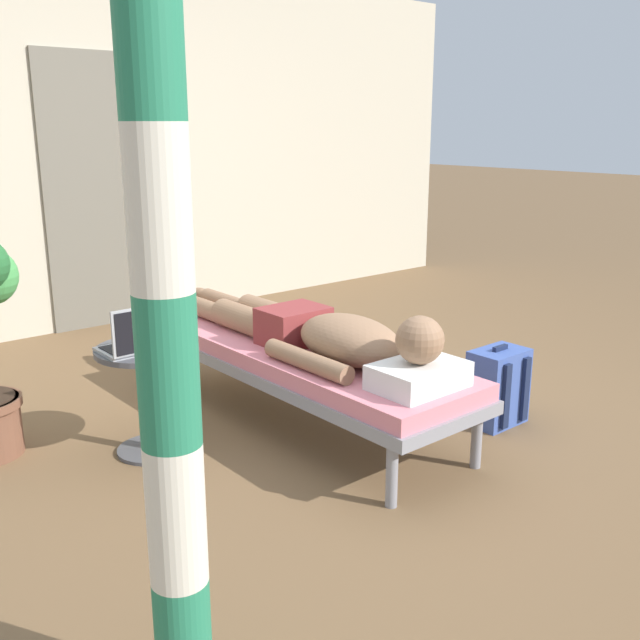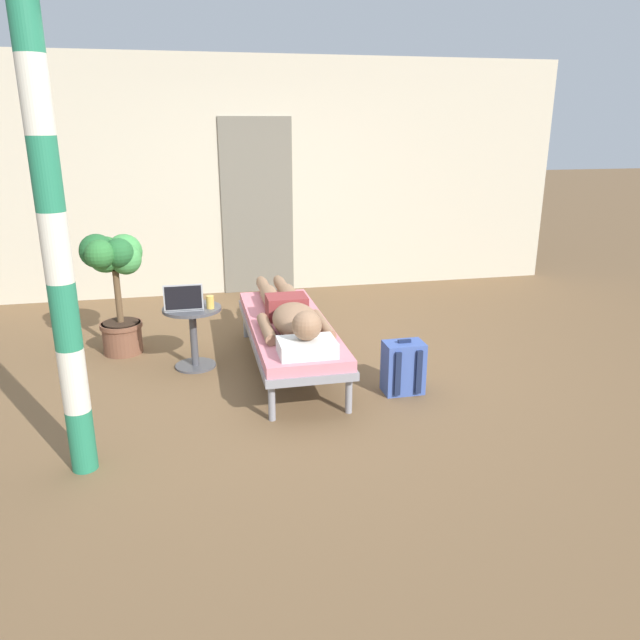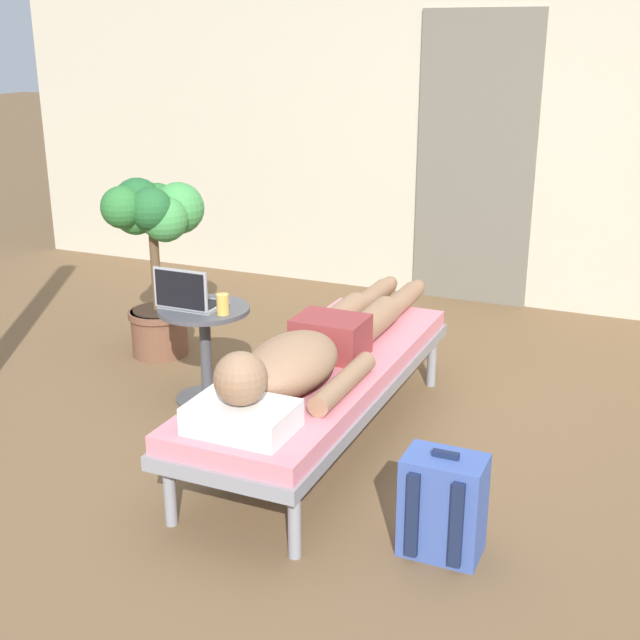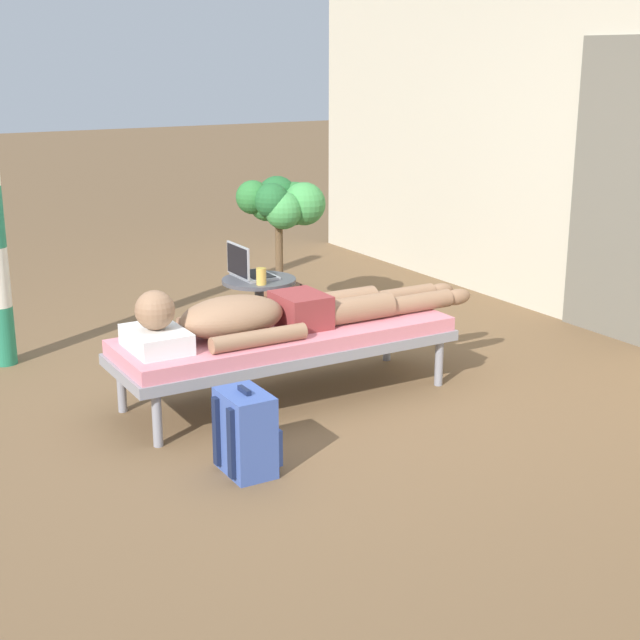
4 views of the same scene
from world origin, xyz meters
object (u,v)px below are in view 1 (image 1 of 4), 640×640
(side_table, at_px, (149,381))
(drink_glass, at_px, (181,333))
(backpack, at_px, (497,387))
(porch_post, at_px, (159,209))
(lounge_chair, at_px, (306,361))
(person_reclining, at_px, (318,333))
(laptop, at_px, (139,340))

(side_table, relative_size, drink_glass, 4.94)
(drink_glass, bearing_deg, side_table, 158.66)
(backpack, xyz_separation_m, porch_post, (-2.22, -0.64, 1.14))
(drink_glass, distance_m, porch_post, 1.82)
(side_table, bearing_deg, drink_glass, -21.34)
(side_table, bearing_deg, porch_post, -114.60)
(porch_post, bearing_deg, drink_glass, 59.83)
(side_table, xyz_separation_m, porch_post, (-0.68, -1.49, 0.98))
(lounge_chair, distance_m, backpack, 1.01)
(person_reclining, bearing_deg, drink_glass, 157.75)
(lounge_chair, bearing_deg, porch_post, -138.88)
(lounge_chair, xyz_separation_m, backpack, (0.77, -0.63, -0.15))
(lounge_chair, xyz_separation_m, drink_glass, (-0.62, 0.16, 0.23))
(side_table, distance_m, backpack, 1.77)
(lounge_chair, bearing_deg, laptop, 168.51)
(person_reclining, bearing_deg, lounge_chair, 90.00)
(lounge_chair, distance_m, porch_post, 2.17)
(lounge_chair, height_order, laptop, laptop)
(side_table, xyz_separation_m, backpack, (1.54, -0.85, -0.16))
(person_reclining, height_order, drink_glass, person_reclining)
(lounge_chair, xyz_separation_m, laptop, (-0.83, 0.17, 0.24))
(lounge_chair, xyz_separation_m, porch_post, (-1.45, -1.27, 0.99))
(lounge_chair, height_order, person_reclining, person_reclining)
(lounge_chair, height_order, porch_post, porch_post)
(backpack, bearing_deg, lounge_chair, 140.65)
(person_reclining, distance_m, backpack, 0.99)
(person_reclining, xyz_separation_m, porch_post, (-1.45, -1.18, 0.82))
(side_table, height_order, laptop, laptop)
(side_table, height_order, drink_glass, drink_glass)
(backpack, distance_m, porch_post, 2.58)
(laptop, xyz_separation_m, porch_post, (-0.62, -1.44, 0.75))
(laptop, height_order, backpack, laptop)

